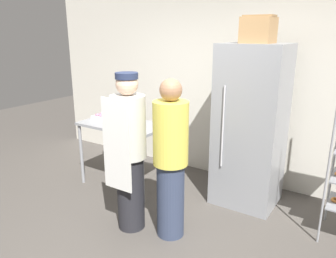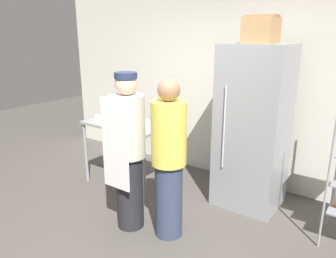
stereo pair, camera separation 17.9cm
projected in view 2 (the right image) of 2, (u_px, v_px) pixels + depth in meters
The scene contains 9 objects.
ground_plane at pixel (129, 247), 3.32m from camera, with size 14.00×14.00×0.00m, color #4C4742.
back_wall at pixel (232, 74), 4.61m from camera, with size 6.40×0.12×3.05m, color silver.
refrigerator at pixel (253, 128), 3.93m from camera, with size 0.76×0.70×1.98m.
prep_counter at pixel (126, 130), 4.51m from camera, with size 1.17×0.65×0.90m.
donut_box at pixel (109, 115), 4.72m from camera, with size 0.27×0.25×0.29m.
blender_pitcher at pixel (121, 113), 4.51m from camera, with size 0.13×0.13×0.28m.
cardboard_storage_box at pixel (261, 30), 3.53m from camera, with size 0.33×0.34×0.30m.
person_baker at pixel (128, 151), 3.45m from camera, with size 0.36×0.38×1.72m.
person_customer at pixel (169, 160), 3.31m from camera, with size 0.36×0.36×1.68m.
Camera 2 is at (1.99, -2.07, 2.09)m, focal length 35.00 mm.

